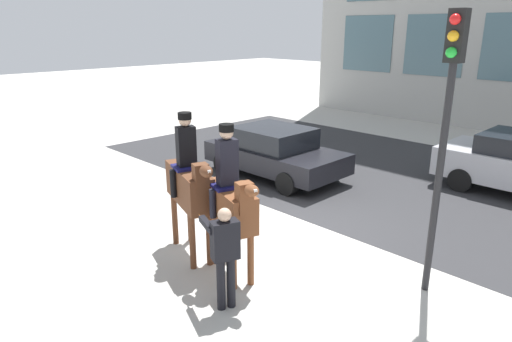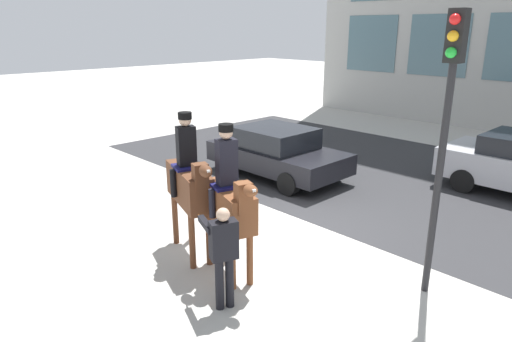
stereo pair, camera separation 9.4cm
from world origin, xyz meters
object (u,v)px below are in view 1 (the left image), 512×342
object	(u,v)px
street_car_near_lane	(275,152)
traffic_light	(446,114)
pedestrian_bystander	(224,250)
mounted_horse_companion	(230,202)
mounted_horse_lead	(190,183)

from	to	relation	value
street_car_near_lane	traffic_light	distance (m)	6.66
street_car_near_lane	traffic_light	size ratio (longest dim) A/B	0.92
pedestrian_bystander	street_car_near_lane	xyz separation A→B (m)	(-3.85, 5.21, -0.23)
mounted_horse_companion	pedestrian_bystander	bearing A→B (deg)	-28.86
mounted_horse_companion	street_car_near_lane	size ratio (longest dim) A/B	0.66
mounted_horse_companion	pedestrian_bystander	world-z (taller)	mounted_horse_companion
mounted_horse_lead	mounted_horse_companion	distance (m)	1.05
mounted_horse_lead	traffic_light	bearing A→B (deg)	46.95
mounted_horse_companion	pedestrian_bystander	size ratio (longest dim) A/B	1.61
pedestrian_bystander	street_car_near_lane	bearing A→B (deg)	-32.29
traffic_light	mounted_horse_lead	bearing A→B (deg)	-151.77
mounted_horse_lead	mounted_horse_companion	size ratio (longest dim) A/B	1.02
mounted_horse_lead	pedestrian_bystander	distance (m)	1.90
mounted_horse_companion	traffic_light	world-z (taller)	traffic_light
mounted_horse_companion	pedestrian_bystander	distance (m)	1.05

